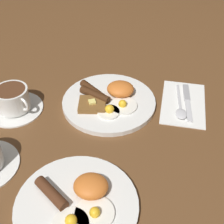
# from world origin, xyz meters

# --- Properties ---
(ground_plane) EXTENTS (3.00, 3.00, 0.00)m
(ground_plane) POSITION_xyz_m (0.00, 0.00, 0.00)
(ground_plane) COLOR brown
(breakfast_plate_near) EXTENTS (0.28, 0.28, 0.05)m
(breakfast_plate_near) POSITION_xyz_m (-0.00, -0.00, 0.01)
(breakfast_plate_near) COLOR white
(breakfast_plate_near) RESTS_ON ground_plane
(breakfast_plate_far) EXTENTS (0.27, 0.27, 0.05)m
(breakfast_plate_far) POSITION_xyz_m (0.02, 0.36, 0.01)
(breakfast_plate_far) COLOR white
(breakfast_plate_far) RESTS_ON ground_plane
(teacup_near) EXTENTS (0.16, 0.16, 0.07)m
(teacup_near) POSITION_xyz_m (0.27, 0.06, 0.03)
(teacup_near) COLOR white
(teacup_near) RESTS_ON ground_plane
(napkin) EXTENTS (0.15, 0.22, 0.01)m
(napkin) POSITION_xyz_m (-0.22, -0.03, 0.00)
(napkin) COLOR white
(napkin) RESTS_ON ground_plane
(knife) EXTENTS (0.02, 0.17, 0.01)m
(knife) POSITION_xyz_m (-0.24, -0.04, 0.01)
(knife) COLOR silver
(knife) RESTS_ON napkin
(spoon) EXTENTS (0.03, 0.17, 0.01)m
(spoon) POSITION_xyz_m (-0.21, 0.01, 0.01)
(spoon) COLOR silver
(spoon) RESTS_ON napkin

